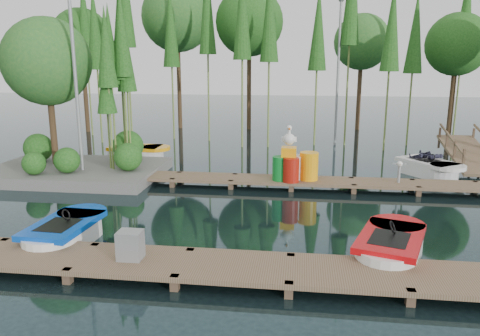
# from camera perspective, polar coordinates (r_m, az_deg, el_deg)

# --- Properties ---
(ground_plane) EXTENTS (90.00, 90.00, 0.00)m
(ground_plane) POSITION_cam_1_polar(r_m,az_deg,el_deg) (13.88, -2.33, -4.83)
(ground_plane) COLOR #1C3135
(near_dock) EXTENTS (18.00, 1.50, 0.50)m
(near_dock) POSITION_cam_1_polar(r_m,az_deg,el_deg) (9.69, -6.97, -11.60)
(near_dock) COLOR brown
(near_dock) RESTS_ON ground
(far_dock) EXTENTS (15.00, 1.20, 0.50)m
(far_dock) POSITION_cam_1_polar(r_m,az_deg,el_deg) (16.08, 2.70, -1.48)
(far_dock) COLOR brown
(far_dock) RESTS_ON ground
(island) EXTENTS (6.20, 4.20, 6.75)m
(island) POSITION_cam_1_polar(r_m,az_deg,el_deg) (18.46, -20.45, 8.90)
(island) COLOR slate
(island) RESTS_ON ground
(tree_screen) EXTENTS (34.42, 18.53, 10.31)m
(tree_screen) POSITION_cam_1_polar(r_m,az_deg,el_deg) (24.07, -2.97, 17.46)
(tree_screen) COLOR #442F1D
(tree_screen) RESTS_ON ground
(lamp_island) EXTENTS (0.30, 0.30, 7.25)m
(lamp_island) POSITION_cam_1_polar(r_m,az_deg,el_deg) (17.36, -19.59, 12.32)
(lamp_island) COLOR gray
(lamp_island) RESTS_ON ground
(lamp_rear) EXTENTS (0.30, 0.30, 7.25)m
(lamp_rear) POSITION_cam_1_polar(r_m,az_deg,el_deg) (24.07, 11.92, 12.79)
(lamp_rear) COLOR gray
(lamp_rear) RESTS_ON ground
(ramp) EXTENTS (1.50, 3.94, 1.49)m
(ramp) POSITION_cam_1_polar(r_m,az_deg,el_deg) (20.96, 26.09, 1.62)
(ramp) COLOR brown
(ramp) RESTS_ON ground
(boat_blue) EXTENTS (1.34, 2.72, 0.89)m
(boat_blue) POSITION_cam_1_polar(r_m,az_deg,el_deg) (11.90, -20.50, -7.46)
(boat_blue) COLOR white
(boat_blue) RESTS_ON ground
(boat_red) EXTENTS (2.06, 3.01, 0.93)m
(boat_red) POSITION_cam_1_polar(r_m,az_deg,el_deg) (10.83, 17.87, -9.25)
(boat_red) COLOR white
(boat_red) RESTS_ON ground
(boat_yellow_far) EXTENTS (2.83, 1.33, 1.40)m
(boat_yellow_far) POSITION_cam_1_polar(r_m,az_deg,el_deg) (20.96, -12.49, 1.85)
(boat_yellow_far) COLOR white
(boat_yellow_far) RESTS_ON ground
(boat_white_far) EXTENTS (2.58, 2.95, 1.30)m
(boat_white_far) POSITION_cam_1_polar(r_m,az_deg,el_deg) (18.97, 22.00, 0.01)
(boat_white_far) COLOR white
(boat_white_far) RESTS_ON ground
(utility_cabinet) EXTENTS (0.48, 0.41, 0.59)m
(utility_cabinet) POSITION_cam_1_polar(r_m,az_deg,el_deg) (9.86, -13.23, -9.13)
(utility_cabinet) COLOR gray
(utility_cabinet) RESTS_ON near_dock
(yellow_barrel) EXTENTS (0.63, 0.63, 0.94)m
(yellow_barrel) POSITION_cam_1_polar(r_m,az_deg,el_deg) (15.90, 8.38, 0.24)
(yellow_barrel) COLOR #FFA30D
(yellow_barrel) RESTS_ON far_dock
(drum_cluster) EXTENTS (1.08, 0.99, 1.86)m
(drum_cluster) POSITION_cam_1_polar(r_m,az_deg,el_deg) (15.74, 6.02, 0.45)
(drum_cluster) COLOR #0D7C27
(drum_cluster) RESTS_ON far_dock
(seagull_post) EXTENTS (0.45, 0.24, 0.72)m
(seagull_post) POSITION_cam_1_polar(r_m,az_deg,el_deg) (16.22, 18.87, -0.02)
(seagull_post) COLOR gray
(seagull_post) RESTS_ON far_dock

